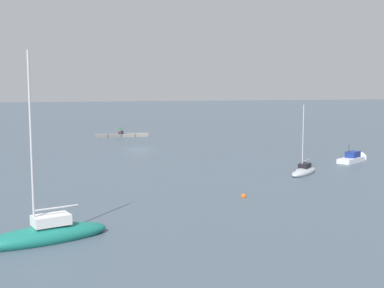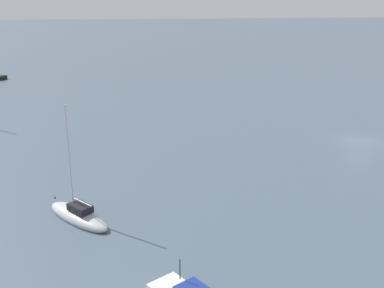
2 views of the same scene
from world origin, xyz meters
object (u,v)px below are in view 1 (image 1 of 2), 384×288
(umbrella_open_green, at_px, (121,128))
(person_seated_dark_left, at_px, (122,133))
(motorboat_white_mid, at_px, (354,159))
(mooring_buoy_near, at_px, (244,196))
(person_seated_brown_right, at_px, (119,133))
(sailboat_grey_mid, at_px, (304,171))
(sailboat_teal_near, at_px, (45,235))

(umbrella_open_green, bearing_deg, person_seated_dark_left, 157.66)
(motorboat_white_mid, relative_size, mooring_buoy_near, 11.27)
(motorboat_white_mid, xyz_separation_m, mooring_buoy_near, (21.19, 15.33, -0.23))
(person_seated_dark_left, relative_size, person_seated_brown_right, 1.00)
(person_seated_brown_right, bearing_deg, person_seated_dark_left, 172.01)
(umbrella_open_green, bearing_deg, motorboat_white_mid, 121.98)
(person_seated_brown_right, distance_m, sailboat_grey_mid, 47.38)
(motorboat_white_mid, height_order, mooring_buoy_near, motorboat_white_mid)
(umbrella_open_green, distance_m, motorboat_white_mid, 45.95)
(person_seated_brown_right, distance_m, motorboat_white_mid, 45.97)
(sailboat_grey_mid, distance_m, motorboat_white_mid, 12.39)
(person_seated_dark_left, relative_size, mooring_buoy_near, 1.53)
(person_seated_dark_left, xyz_separation_m, mooring_buoy_near, (-2.84, 54.17, -0.78))
(person_seated_dark_left, distance_m, sailboat_grey_mid, 47.22)
(person_seated_brown_right, height_order, sailboat_teal_near, sailboat_teal_near)
(motorboat_white_mid, bearing_deg, umbrella_open_green, 179.76)
(umbrella_open_green, relative_size, motorboat_white_mid, 0.24)
(umbrella_open_green, height_order, motorboat_white_mid, motorboat_white_mid)
(person_seated_dark_left, relative_size, umbrella_open_green, 0.58)
(person_seated_dark_left, xyz_separation_m, umbrella_open_green, (0.29, -0.12, 0.85))
(person_seated_dark_left, bearing_deg, motorboat_white_mid, 113.09)
(person_seated_dark_left, bearing_deg, person_seated_brown_right, -7.99)
(person_seated_dark_left, height_order, motorboat_white_mid, motorboat_white_mid)
(umbrella_open_green, bearing_deg, sailboat_teal_near, 78.06)
(umbrella_open_green, bearing_deg, sailboat_grey_mid, 106.83)
(sailboat_teal_near, xyz_separation_m, mooring_buoy_near, (-16.28, -7.92, -0.32))
(sailboat_teal_near, distance_m, motorboat_white_mid, 44.10)
(person_seated_brown_right, bearing_deg, sailboat_teal_near, 69.62)
(umbrella_open_green, xyz_separation_m, motorboat_white_mid, (-24.32, 38.96, -1.40))
(motorboat_white_mid, bearing_deg, person_seated_dark_left, 179.53)
(sailboat_grey_mid, bearing_deg, sailboat_teal_near, 81.23)
(sailboat_teal_near, bearing_deg, umbrella_open_green, -28.93)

